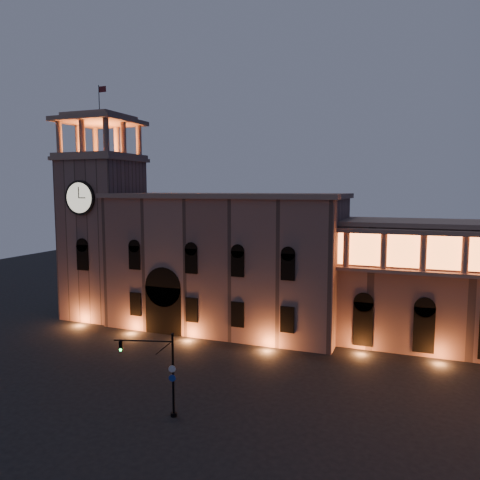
# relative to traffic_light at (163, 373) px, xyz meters

# --- Properties ---
(ground) EXTENTS (160.00, 160.00, 0.00)m
(ground) POSITION_rel_traffic_light_xyz_m (-2.82, 2.71, -3.61)
(ground) COLOR black
(ground) RESTS_ON ground
(government_building) EXTENTS (30.80, 12.80, 17.60)m
(government_building) POSITION_rel_traffic_light_xyz_m (-4.90, 24.64, 5.16)
(government_building) COLOR #79584F
(government_building) RESTS_ON ground
(clock_tower) EXTENTS (9.80, 9.80, 32.40)m
(clock_tower) POSITION_rel_traffic_light_xyz_m (-23.32, 23.69, 8.89)
(clock_tower) COLOR #79584F
(clock_tower) RESTS_ON ground
(traffic_light) EXTENTS (4.84, 1.65, 6.87)m
(traffic_light) POSITION_rel_traffic_light_xyz_m (0.00, 0.00, 0.00)
(traffic_light) COLOR black
(traffic_light) RESTS_ON ground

